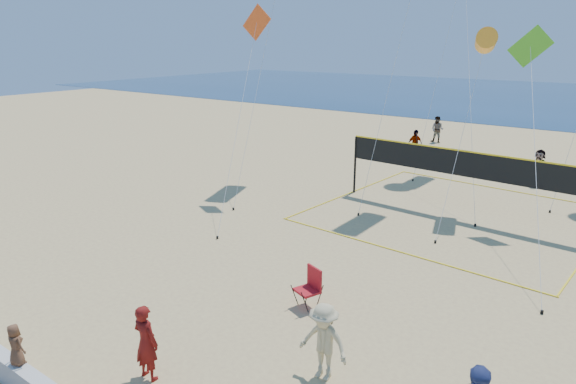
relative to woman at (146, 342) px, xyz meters
The scene contains 12 objects.
ground 1.68m from the woman, 54.95° to the left, with size 120.00×120.00×0.00m, color tan.
woman is the anchor object (origin of this frame).
toddler 2.51m from the woman, 134.93° to the right, with size 0.43×0.28×0.88m, color brown.
bystander_b 3.67m from the woman, 36.29° to the left, with size 1.10×0.63×1.71m, color tan.
far_person_0 23.20m from the woman, 99.41° to the left, with size 1.01×0.42×1.72m, color gray.
far_person_1 21.20m from the woman, 80.86° to the left, with size 1.63×0.52×1.76m, color gray.
far_person_3 28.78m from the woman, 99.00° to the left, with size 0.87×0.68×1.79m, color gray.
camp_chair 4.64m from the woman, 76.67° to the left, with size 0.74×0.86×1.22m.
volleyball_net 14.34m from the woman, 83.17° to the left, with size 10.69×10.55×2.68m.
kite_2 16.79m from the woman, 83.55° to the left, with size 1.33×5.91×7.30m.
kite_3 14.84m from the woman, 119.74° to the left, with size 3.36×5.65×8.28m.
kite_4 15.82m from the woman, 75.54° to the left, with size 3.40×7.33×7.35m.
Camera 1 is at (7.00, -6.92, 6.86)m, focal length 32.00 mm.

